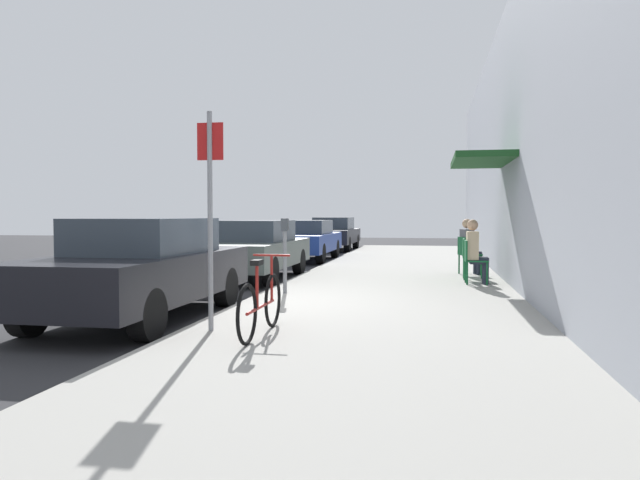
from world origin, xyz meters
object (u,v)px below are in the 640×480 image
Objects in this scene: parked_car_1 at (253,249)px; seated_patron_2 at (469,244)px; parked_car_2 at (305,239)px; cafe_chair_1 at (469,256)px; parked_car_3 at (333,233)px; parked_car_0 at (141,268)px; seated_patron_0 at (475,249)px; street_sign at (210,203)px; bicycle_0 at (261,304)px; cafe_chair_2 at (467,253)px; cafe_chair_0 at (472,259)px; parking_meter at (285,250)px.

seated_patron_2 reaches higher than parked_car_1.
parked_car_2 reaches higher than cafe_chair_1.
parked_car_3 is 5.06× the size of cafe_chair_1.
parked_car_0 reaches higher than cafe_chair_1.
parked_car_0 is 6.59m from seated_patron_0.
street_sign reaches higher than parked_car_2.
bicycle_0 is 1.97× the size of cafe_chair_2.
parked_car_1 reaches higher than cafe_chair_0.
parked_car_0 is 11.24m from parked_car_2.
cafe_chair_0 and cafe_chair_1 have the same top height.
parking_meter is 4.45m from cafe_chair_1.
seated_patron_0 is 1.00× the size of seated_patron_2.
parked_car_1 is 5.06× the size of cafe_chair_0.
parked_car_2 is 7.02m from seated_patron_2.
bicycle_0 is 6.35m from seated_patron_0.
cafe_chair_0 is at bearing -178.48° from seated_patron_0.
bicycle_0 is (2.17, -1.35, -0.27)m from parked_car_0.
cafe_chair_1 is (3.34, 2.92, -0.26)m from parking_meter.
seated_patron_2 is (4.95, 6.27, 0.07)m from parked_car_0.
parked_car_0 reaches higher than parked_car_3.
seated_patron_2 is (0.06, 0.02, 0.19)m from cafe_chair_2.
bicycle_0 is 1.97× the size of cafe_chair_0.
parked_car_3 is at bearing 90.00° from parked_car_2.
parked_car_0 is at bearing -90.00° from parked_car_3.
bicycle_0 is at bearing -13.78° from street_sign.
bicycle_0 reaches higher than cafe_chair_0.
parked_car_2 is at bearing -90.00° from parked_car_3.
street_sign is 6.57m from seated_patron_0.
parked_car_3 reaches higher than cafe_chair_0.
bicycle_0 is (2.17, -6.82, -0.23)m from parked_car_1.
cafe_chair_1 is (3.39, 6.38, -1.02)m from street_sign.
seated_patron_2 is (0.06, 1.93, 0.19)m from cafe_chair_0.
street_sign reaches higher than seated_patron_0.
cafe_chair_1 is at bearing -90.22° from cafe_chair_2.
parked_car_2 is at bearing 90.00° from parked_car_1.
parking_meter is 3.54m from street_sign.
seated_patron_0 is (2.79, 5.69, 0.34)m from bicycle_0.
parking_meter is 5.25m from seated_patron_2.
parked_car_0 is 2.57× the size of bicycle_0.
parked_car_3 is 5.06× the size of cafe_chair_2.
parked_car_3 is 3.41× the size of seated_patron_2.
parked_car_3 is 18.56m from bicycle_0.
cafe_chair_1 is at bearing 67.39° from bicycle_0.
cafe_chair_1 is (-0.06, 0.85, -0.19)m from seated_patron_0.
parked_car_1 is at bearing 90.00° from parked_car_0.
bicycle_0 is 7.09m from cafe_chair_1.
seated_patron_0 reaches higher than bicycle_0.
seated_patron_2 is (2.79, 7.62, 0.34)m from bicycle_0.
seated_patron_0 is at bearing 63.92° from bicycle_0.
parked_car_1 is 3.41× the size of seated_patron_0.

